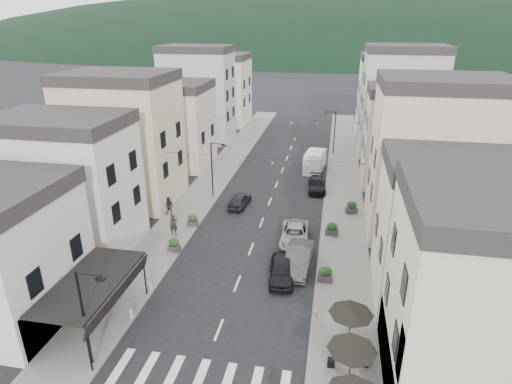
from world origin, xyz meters
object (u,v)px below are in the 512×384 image
parked_car_b (298,259)px  parked_car_c (295,235)px  delivery_van (315,161)px  parked_car_a (281,270)px  parked_car_d (317,185)px  pedestrian_a (174,225)px  parked_car_e (240,200)px  pedestrian_b (169,206)px

parked_car_b → parked_car_c: size_ratio=1.00×
delivery_van → parked_car_b: bearing=-83.1°
parked_car_b → parked_car_c: 4.08m
parked_car_a → parked_car_b: parked_car_b is taller
parked_car_d → delivery_van: delivery_van is taller
parked_car_b → parked_car_d: 16.23m
parked_car_a → parked_car_b: bearing=50.1°
parked_car_b → pedestrian_a: 11.63m
pedestrian_a → parked_car_b: bearing=-42.0°
parked_car_e → pedestrian_b: 7.05m
parked_car_d → pedestrian_b: 16.36m
parked_car_a → pedestrian_a: bearing=147.1°
parked_car_d → delivery_van: 6.78m
parked_car_d → pedestrian_a: (-11.66, -12.94, 0.37)m
delivery_van → pedestrian_a: 22.54m
parked_car_a → delivery_van: delivery_van is taller
pedestrian_a → pedestrian_b: (-1.89, 3.78, -0.04)m
parked_car_e → delivery_van: 14.17m
parked_car_b → parked_car_e: (-6.89, 10.49, -0.17)m
parked_car_d → parked_car_e: parked_car_e is taller
delivery_van → pedestrian_b: size_ratio=3.06×
parked_car_b → pedestrian_a: size_ratio=2.79×
parked_car_e → pedestrian_a: 8.38m
parked_car_c → pedestrian_a: 10.50m
parked_car_e → pedestrian_b: size_ratio=2.26×
parked_car_d → parked_car_e: size_ratio=1.16×
parked_car_c → delivery_van: size_ratio=0.96×
parked_car_a → parked_car_c: parked_car_a is taller
parked_car_b → pedestrian_a: (-11.16, 3.28, 0.19)m
parked_car_b → pedestrian_b: (-13.04, 7.06, 0.15)m
parked_car_d → parked_car_b: bearing=-96.1°
delivery_van → pedestrian_b: bearing=-122.6°
parked_car_e → pedestrian_b: (-6.15, -3.43, 0.32)m
pedestrian_a → pedestrian_b: pedestrian_a is taller
delivery_van → pedestrian_b: 20.46m
parked_car_b → parked_car_d: bearing=90.8°
delivery_van → pedestrian_a: bearing=-112.7°
parked_car_c → pedestrian_b: pedestrian_b is taller
parked_car_a → parked_car_d: (1.58, 17.87, -0.07)m
parked_car_b → pedestrian_b: 14.83m
parked_car_c → pedestrian_b: (-12.35, 3.04, 0.28)m
parked_car_c → parked_car_e: bearing=130.7°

